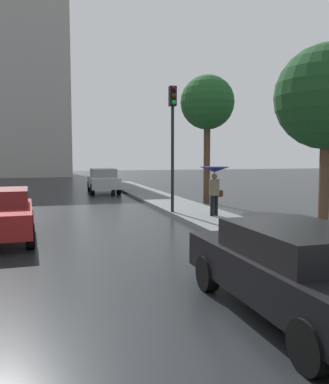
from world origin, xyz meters
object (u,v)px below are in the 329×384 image
Objects in this scene: car_silver_near_kerb at (103,180)px; street_tree_near at (207,104)px; street_tree_mid at (327,98)px; car_black_mid_road at (298,269)px; car_red_behind_camera at (1,214)px; traffic_light at (173,126)px; pedestrian_with_umbrella_near at (214,177)px.

car_silver_near_kerb is 8.95m from street_tree_near.
street_tree_mid is at bearing -74.07° from car_silver_near_kerb.
car_black_mid_road is 8.39m from car_red_behind_camera.
car_black_mid_road is 0.69× the size of street_tree_near.
traffic_light is 6.13m from street_tree_mid.
street_tree_near is (8.83, 6.88, 4.12)m from car_red_behind_camera.
car_silver_near_kerb is 0.94× the size of car_black_mid_road.
traffic_light is at bearing 115.73° from pedestrian_with_umbrella_near.
car_red_behind_camera is 9.49m from street_tree_mid.
car_silver_near_kerb is 16.75m from street_tree_mid.
car_silver_near_kerb is at bearing 97.14° from traffic_light.
pedestrian_with_umbrella_near is 0.37× the size of traffic_light.
car_red_behind_camera is at bearing -106.92° from car_silver_near_kerb.
traffic_light is (5.93, 3.18, 2.72)m from car_red_behind_camera.
car_red_behind_camera is at bearing 165.08° from street_tree_mid.
street_tree_near reaches higher than pedestrian_with_umbrella_near.
pedestrian_with_umbrella_near reaches higher than car_black_mid_road.
car_red_behind_camera is 7.26m from traffic_light.
street_tree_mid is at bearing -91.14° from street_tree_near.
car_black_mid_road is at bearing -130.29° from street_tree_mid.
street_tree_mid is at bearing 49.09° from car_black_mid_road.
street_tree_near is (2.90, 3.70, 1.40)m from traffic_light.
traffic_light is at bearing -128.08° from street_tree_near.
pedestrian_with_umbrella_near is at bearing -168.28° from car_red_behind_camera.
car_red_behind_camera is 0.74× the size of street_tree_mid.
car_red_behind_camera is 0.83× the size of traffic_light.
street_tree_near is (4.21, -6.78, 4.06)m from car_silver_near_kerb.
car_silver_near_kerb reaches higher than car_black_mid_road.
pedestrian_with_umbrella_near is 2.62m from traffic_light.
traffic_light is 4.90m from street_tree_near.
car_silver_near_kerb is 0.65× the size of street_tree_near.
car_red_behind_camera reaches higher than car_black_mid_road.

